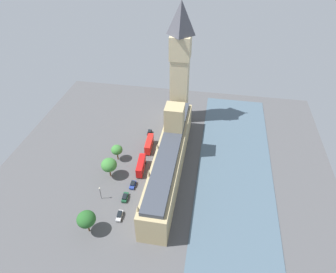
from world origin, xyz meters
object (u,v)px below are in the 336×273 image
Objects in this scene: plane_tree_by_river_gate at (117,150)px; clock_tower at (180,63)px; car_silver_far_end at (120,215)px; plane_tree_trailing at (109,165)px; car_blue_leading at (133,185)px; pedestrian_corner at (159,142)px; plane_tree_near_tower at (86,219)px; double_decker_bus_opposite_hall at (149,144)px; double_decker_bus_midblock at (141,166)px; parliament_building at (170,156)px; car_black_under_trees at (150,132)px; street_lamp_slot_10 at (100,191)px; car_dark_green_kerbside at (125,197)px.

clock_tower is at bearing -120.27° from plane_tree_by_river_gate.
plane_tree_trailing is (9.70, -18.92, 5.27)m from car_silver_far_end.
car_blue_leading is at bearing -96.21° from car_silver_far_end.
plane_tree_near_tower reaches higher than pedestrian_corner.
double_decker_bus_midblock is (0.23, 14.24, 0.00)m from double_decker_bus_opposite_hall.
parliament_building is 7.61× the size of plane_tree_near_tower.
pedestrian_corner is 0.18× the size of plane_tree_near_tower.
car_black_under_trees is 34.33m from car_blue_leading.
plane_tree_trailing is (1.17, -26.15, -0.15)m from plane_tree_near_tower.
plane_tree_near_tower reaches higher than street_lamp_slot_10.
car_black_under_trees is 0.39× the size of double_decker_bus_opposite_hall.
car_dark_green_kerbside is at bearing 53.54° from parliament_building.
car_black_under_trees is 0.70× the size of street_lamp_slot_10.
car_dark_green_kerbside is (11.96, 57.43, -29.32)m from clock_tower.
parliament_building is 6.45× the size of double_decker_bus_opposite_hall.
parliament_building is 6.42× the size of double_decker_bus_midblock.
clock_tower reaches higher than car_blue_leading.
car_blue_leading and car_silver_far_end have the same top height.
parliament_building is 12.93m from double_decker_bus_midblock.
double_decker_bus_opposite_hall is 14.24m from double_decker_bus_midblock.
double_decker_bus_midblock reaches higher than car_blue_leading.
double_decker_bus_midblock is 12.89m from plane_tree_by_river_gate.
street_lamp_slot_10 is at bearing 39.20° from car_blue_leading.
double_decker_bus_midblock reaches higher than pedestrian_corner.
plane_tree_trailing is at bearing 65.70° from clock_tower.
double_decker_bus_opposite_hall is 33.62m from street_lamp_slot_10.
double_decker_bus_midblock reaches higher than car_dark_green_kerbside.
car_dark_green_kerbside reaches higher than pedestrian_corner.
car_black_under_trees is 8.42m from pedestrian_corner.
plane_tree_trailing reaches higher than car_blue_leading.
car_silver_far_end is 12.12m from street_lamp_slot_10.
plane_tree_trailing is 1.50× the size of street_lamp_slot_10.
double_decker_bus_opposite_hall and double_decker_bus_midblock have the same top height.
clock_tower is at bearing -105.31° from plane_tree_near_tower.
double_decker_bus_midblock is 2.24× the size of car_dark_green_kerbside.
plane_tree_by_river_gate is at bearing -4.99° from parliament_building.
parliament_building reaches higher than car_silver_far_end.
car_dark_green_kerbside is (1.21, 6.72, 0.00)m from car_blue_leading.
clock_tower is at bearing 2.73° from pedestrian_corner.
car_blue_leading is at bearing 126.71° from plane_tree_by_river_gate.
car_black_under_trees is 43.48m from street_lamp_slot_10.
parliament_building is at bearing 49.74° from car_dark_green_kerbside.
pedestrian_corner is at bearing -137.49° from plane_tree_by_river_gate.
car_dark_green_kerbside is (0.17, 41.04, 0.01)m from car_black_under_trees.
plane_tree_trailing is at bearing 165.31° from pedestrian_corner.
plane_tree_by_river_gate reaches higher than car_silver_far_end.
pedestrian_corner is 39.60m from street_lamp_slot_10.
double_decker_bus_opposite_hall is (9.47, 27.19, -27.57)m from clock_tower.
plane_tree_near_tower is 1.02× the size of plane_tree_trailing.
clock_tower reaches higher than street_lamp_slot_10.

